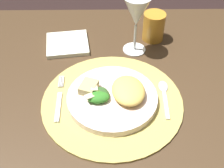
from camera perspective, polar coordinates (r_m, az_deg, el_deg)
dining_table at (r=0.96m, az=-2.19°, el=-7.42°), size 1.35×0.86×0.75m
placemat at (r=0.80m, az=0.04°, el=-3.36°), size 0.38×0.38×0.01m
dinner_plate at (r=0.79m, az=0.04°, el=-2.73°), size 0.24×0.24×0.02m
pasta_serving at (r=0.77m, az=3.15°, el=-1.22°), size 0.10×0.12×0.03m
salad_greens at (r=0.77m, az=-2.54°, el=-2.10°), size 0.07×0.06×0.02m
bread_piece at (r=0.79m, az=-4.50°, el=-0.61°), size 0.06×0.06×0.02m
fork at (r=0.81m, az=-10.10°, el=-3.01°), size 0.02×0.17×0.00m
spoon at (r=0.83m, az=9.98°, el=-1.61°), size 0.03×0.14×0.01m
napkin at (r=1.00m, az=-8.55°, el=7.63°), size 0.15×0.15×0.01m
wine_glass at (r=0.90m, az=4.74°, el=13.37°), size 0.08×0.08×0.19m
amber_tumbler at (r=1.01m, az=8.01°, el=10.88°), size 0.07×0.07×0.09m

